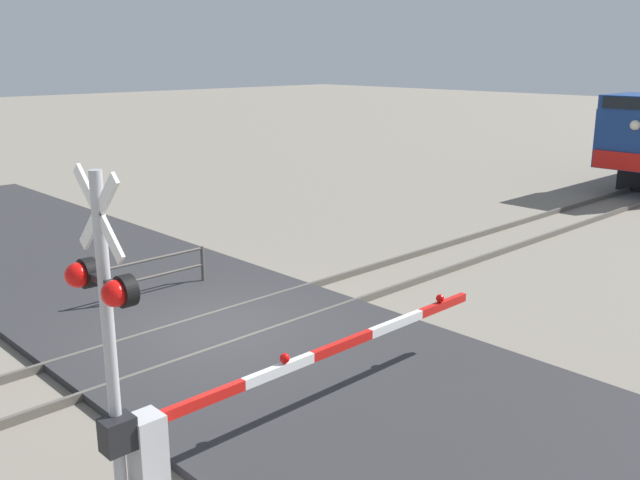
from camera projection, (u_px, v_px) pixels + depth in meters
The scene contains 7 objects.
ground_plane at pixel (218, 334), 13.26m from camera, with size 160.00×160.00×0.00m, color gray.
rail_track_left at pixel (196, 321), 13.74m from camera, with size 0.08×80.00×0.15m, color #59544C.
rail_track_right at pixel (241, 342), 12.74m from camera, with size 0.08×80.00×0.15m, color #59544C.
road_surface at pixel (218, 331), 13.24m from camera, with size 36.00×6.12×0.14m, color #2D2D30.
crossing_signal at pixel (105, 309), 7.47m from camera, with size 1.18×0.33×4.04m.
crossing_gate at pixel (218, 413), 8.74m from camera, with size 0.36×6.77×1.27m.
guard_railing at pixel (156, 272), 15.04m from camera, with size 0.08×2.50×0.95m.
Camera 1 is at (10.26, -7.14, 5.15)m, focal length 39.24 mm.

